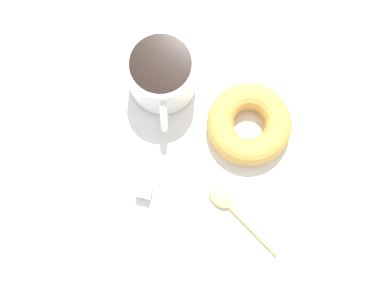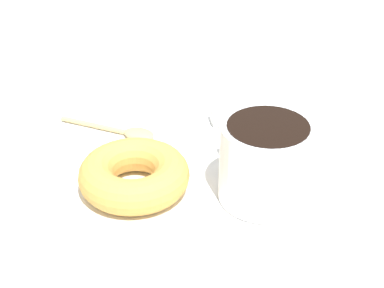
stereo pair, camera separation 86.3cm
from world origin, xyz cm
name	(u,v)px [view 1 (the left image)]	position (x,y,z in cm)	size (l,w,h in cm)	color
ground_plane	(186,148)	(0.00, 0.00, -1.00)	(120.00, 120.00, 2.00)	beige
napkin	(192,147)	(0.85, 0.10, 0.15)	(31.37, 31.37, 0.30)	white
coffee_cup	(162,75)	(-4.94, 7.62, 4.50)	(9.00, 11.94, 8.11)	white
donut	(249,124)	(7.48, 4.46, 2.08)	(11.13, 11.13, 3.56)	gold
spoon	(229,205)	(7.27, -6.32, 0.70)	(10.94, 7.71, 0.90)	#D8B772
sugar_cube	(144,190)	(-3.76, -7.08, 1.28)	(1.95, 1.95, 1.95)	white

